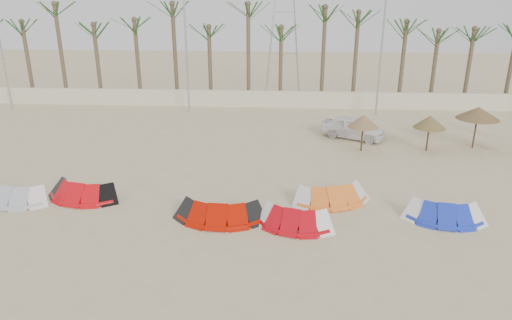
# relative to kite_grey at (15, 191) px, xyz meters

# --- Properties ---
(ground) EXTENTS (120.00, 120.00, 0.00)m
(ground) POSITION_rel_kite_grey_xyz_m (10.30, -3.83, -0.42)
(ground) COLOR beige
(ground) RESTS_ON ground
(boundary_wall) EXTENTS (60.00, 0.30, 1.30)m
(boundary_wall) POSITION_rel_kite_grey_xyz_m (10.30, 18.17, 0.23)
(boundary_wall) COLOR beige
(boundary_wall) RESTS_ON ground
(palm_line) EXTENTS (52.00, 4.00, 7.70)m
(palm_line) POSITION_rel_kite_grey_xyz_m (10.96, 19.67, 6.03)
(palm_line) COLOR brown
(palm_line) RESTS_ON ground
(lamp_b) EXTENTS (1.25, 0.14, 11.00)m
(lamp_b) POSITION_rel_kite_grey_xyz_m (4.33, 16.17, 5.35)
(lamp_b) COLOR #A5A8AD
(lamp_b) RESTS_ON ground
(lamp_c) EXTENTS (1.25, 0.14, 11.00)m
(lamp_c) POSITION_rel_kite_grey_xyz_m (18.33, 16.17, 5.35)
(lamp_c) COLOR #A5A8AD
(lamp_c) RESTS_ON ground
(pylon) EXTENTS (3.00, 3.00, 14.00)m
(pylon) POSITION_rel_kite_grey_xyz_m (11.30, 24.17, -0.42)
(pylon) COLOR #A5A8AD
(pylon) RESTS_ON ground
(kite_grey) EXTENTS (3.41, 1.98, 0.90)m
(kite_grey) POSITION_rel_kite_grey_xyz_m (0.00, 0.00, 0.00)
(kite_grey) COLOR #A5A9B1
(kite_grey) RESTS_ON ground
(kite_red_left) EXTENTS (3.45, 2.06, 0.90)m
(kite_red_left) POSITION_rel_kite_grey_xyz_m (2.87, 0.49, 0.00)
(kite_red_left) COLOR red
(kite_red_left) RESTS_ON ground
(kite_red_mid) EXTENTS (3.57, 1.65, 0.90)m
(kite_red_mid) POSITION_rel_kite_grey_xyz_m (9.10, -1.04, 0.00)
(kite_red_mid) COLOR #B40E00
(kite_red_mid) RESTS_ON ground
(kite_red_right) EXTENTS (3.29, 2.17, 0.90)m
(kite_red_right) POSITION_rel_kite_grey_xyz_m (11.97, -1.46, -0.00)
(kite_red_right) COLOR red
(kite_red_right) RESTS_ON ground
(kite_orange) EXTENTS (3.60, 2.33, 0.90)m
(kite_orange) POSITION_rel_kite_grey_xyz_m (13.65, 0.87, 0.00)
(kite_orange) COLOR orange
(kite_orange) RESTS_ON ground
(kite_blue) EXTENTS (3.18, 1.90, 0.90)m
(kite_blue) POSITION_rel_kite_grey_xyz_m (17.88, -0.59, -0.00)
(kite_blue) COLOR #1A31C3
(kite_blue) RESTS_ON ground
(parasol_left) EXTENTS (1.76, 1.76, 2.10)m
(parasol_left) POSITION_rel_kite_grey_xyz_m (15.96, 7.72, 1.33)
(parasol_left) COLOR #4C331E
(parasol_left) RESTS_ON ground
(parasol_mid) EXTENTS (1.80, 1.80, 2.06)m
(parasol_mid) POSITION_rel_kite_grey_xyz_m (19.68, 7.94, 1.29)
(parasol_mid) COLOR #4C331E
(parasol_mid) RESTS_ON ground
(parasol_right) EXTENTS (2.38, 2.38, 2.42)m
(parasol_right) POSITION_rel_kite_grey_xyz_m (22.53, 8.70, 1.65)
(parasol_right) COLOR #4C331E
(parasol_right) RESTS_ON ground
(car) EXTENTS (4.19, 3.22, 1.33)m
(car) POSITION_rel_kite_grey_xyz_m (15.80, 10.15, 0.25)
(car) COLOR white
(car) RESTS_ON ground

